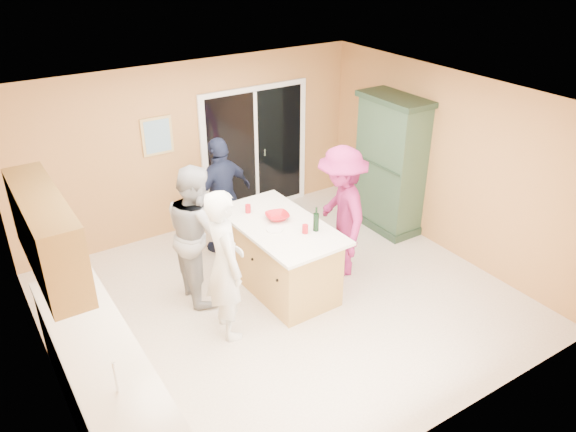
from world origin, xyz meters
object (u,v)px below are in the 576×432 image
woman_navy (222,196)px  kitchen_island (280,258)px  woman_white (225,265)px  woman_magenta (341,213)px  woman_grey (197,233)px  green_hutch (390,166)px

woman_navy → kitchen_island: bearing=83.9°
woman_white → woman_magenta: 1.90m
kitchen_island → woman_white: bearing=-157.9°
kitchen_island → woman_white: size_ratio=1.00×
woman_grey → woman_navy: (0.77, 0.85, -0.03)m
kitchen_island → woman_magenta: woman_magenta is taller
woman_white → woman_navy: (0.82, 1.71, -0.05)m
woman_white → woman_magenta: woman_white is taller
woman_white → woman_grey: (0.05, 0.86, -0.02)m
woman_navy → woman_magenta: (1.05, -1.40, 0.04)m
woman_magenta → woman_white: bearing=-61.1°
woman_navy → woman_magenta: 1.75m
woman_grey → woman_magenta: bearing=-102.2°
green_hutch → woman_white: green_hutch is taller
green_hutch → woman_white: size_ratio=1.15×
woman_white → woman_grey: 0.86m
green_hutch → woman_grey: (-3.27, -0.12, -0.13)m
kitchen_island → woman_white: (-1.00, -0.44, 0.47)m
woman_navy → woman_magenta: woman_magenta is taller
green_hutch → woman_magenta: size_ratio=1.15×
kitchen_island → green_hutch: bearing=11.7°
woman_navy → woman_magenta: size_ratio=0.95×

